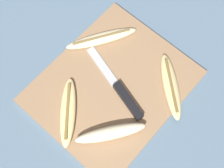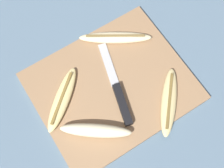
{
  "view_description": "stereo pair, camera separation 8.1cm",
  "coord_description": "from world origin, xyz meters",
  "px_view_note": "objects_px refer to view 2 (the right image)",
  "views": [
    {
      "loc": [
        -0.22,
        -0.19,
        0.78
      ],
      "look_at": [
        0.0,
        0.0,
        0.02
      ],
      "focal_mm": 50.0,
      "sensor_mm": 36.0,
      "label": 1
    },
    {
      "loc": [
        -0.16,
        -0.24,
        0.78
      ],
      "look_at": [
        0.0,
        0.0,
        0.02
      ],
      "focal_mm": 50.0,
      "sensor_mm": 36.0,
      "label": 2
    }
  ],
  "objects_px": {
    "banana_spotted_left": "(169,102)",
    "banana_cream_curved": "(115,38)",
    "knife": "(120,97)",
    "banana_golden_short": "(62,99)",
    "banana_bright_far": "(96,131)"
  },
  "relations": [
    {
      "from": "banana_spotted_left",
      "to": "banana_bright_far",
      "type": "xyz_separation_m",
      "value": [
        -0.2,
        0.03,
        0.01
      ]
    },
    {
      "from": "banana_golden_short",
      "to": "knife",
      "type": "bearing_deg",
      "value": -30.11
    },
    {
      "from": "banana_golden_short",
      "to": "banana_cream_curved",
      "type": "distance_m",
      "value": 0.23
    },
    {
      "from": "banana_spotted_left",
      "to": "knife",
      "type": "bearing_deg",
      "value": 141.64
    },
    {
      "from": "knife",
      "to": "banana_golden_short",
      "type": "distance_m",
      "value": 0.15
    },
    {
      "from": "knife",
      "to": "banana_bright_far",
      "type": "distance_m",
      "value": 0.11
    },
    {
      "from": "banana_spotted_left",
      "to": "banana_cream_curved",
      "type": "distance_m",
      "value": 0.23
    },
    {
      "from": "knife",
      "to": "banana_cream_curved",
      "type": "bearing_deg",
      "value": 76.37
    },
    {
      "from": "knife",
      "to": "banana_golden_short",
      "type": "relative_size",
      "value": 1.46
    },
    {
      "from": "knife",
      "to": "banana_cream_curved",
      "type": "height_order",
      "value": "banana_cream_curved"
    },
    {
      "from": "banana_golden_short",
      "to": "banana_cream_curved",
      "type": "bearing_deg",
      "value": 20.06
    },
    {
      "from": "banana_golden_short",
      "to": "banana_bright_far",
      "type": "height_order",
      "value": "banana_bright_far"
    },
    {
      "from": "banana_cream_curved",
      "to": "banana_golden_short",
      "type": "bearing_deg",
      "value": -159.94
    },
    {
      "from": "banana_bright_far",
      "to": "banana_cream_curved",
      "type": "height_order",
      "value": "banana_bright_far"
    },
    {
      "from": "knife",
      "to": "banana_golden_short",
      "type": "bearing_deg",
      "value": 165.1
    }
  ]
}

